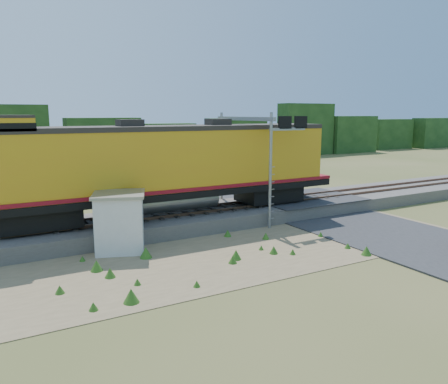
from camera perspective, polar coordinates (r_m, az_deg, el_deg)
ground at (r=21.33m, az=6.14°, el=-7.40°), size 140.00×140.00×0.00m
ballast at (r=26.16m, az=-1.47°, el=-3.12°), size 70.00×5.00×0.80m
rails at (r=26.05m, az=-1.47°, el=-2.09°), size 70.00×1.54×0.16m
dirt_shoulder at (r=20.69m, az=0.76°, el=-7.86°), size 26.00×8.00×0.03m
road at (r=26.34m, az=17.75°, el=-4.22°), size 7.00×66.00×0.86m
tree_line_north at (r=55.90m, az=-17.06°, el=6.32°), size 130.00×3.00×6.50m
weed_clumps at (r=19.69m, az=-2.48°, el=-8.87°), size 15.00×6.20×0.56m
locomotive at (r=24.33m, az=-7.96°, el=3.50°), size 20.97×3.20×5.41m
shed at (r=21.17m, az=-13.45°, el=-3.79°), size 3.01×3.01×2.79m
signal_gantry at (r=26.20m, az=3.98°, el=6.87°), size 2.58×6.20×6.50m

